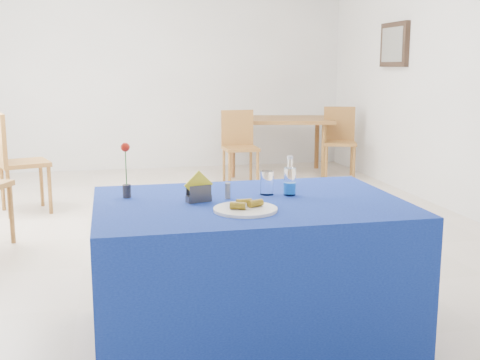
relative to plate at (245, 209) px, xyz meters
name	(u,v)px	position (x,y,z in m)	size (l,w,h in m)	color
floor	(213,231)	(0.25, 2.36, -0.77)	(7.00, 7.00, 0.00)	beige
room_shell	(212,30)	(0.25, 2.36, 0.98)	(7.00, 7.00, 7.00)	silver
picture_frame	(394,45)	(2.72, 3.96, 0.93)	(0.06, 0.64, 0.52)	black
picture_art	(393,45)	(2.69, 3.96, 0.93)	(0.02, 0.52, 0.40)	#998C66
plate	(245,209)	(0.00, 0.00, 0.00)	(0.31, 0.31, 0.01)	white
drinking_glass	(267,183)	(0.20, 0.35, 0.06)	(0.07, 0.07, 0.13)	white
salt_shaker	(207,193)	(-0.15, 0.26, 0.04)	(0.03, 0.03, 0.09)	slate
pepper_shaker	(228,191)	(-0.03, 0.29, 0.04)	(0.03, 0.03, 0.09)	slate
blue_table	(249,270)	(0.07, 0.22, -0.39)	(1.60, 1.10, 0.76)	navy
water_bottle	(290,182)	(0.32, 0.30, 0.06)	(0.07, 0.07, 0.21)	white
napkin_holder	(199,193)	(-0.19, 0.25, 0.04)	(0.15, 0.09, 0.16)	#36373B
rose_vase	(126,171)	(-0.55, 0.43, 0.13)	(0.05, 0.05, 0.30)	#26262B
oak_table	(277,124)	(1.61, 5.11, -0.09)	(1.64, 1.24, 0.76)	#965D2B
chair_bg_left	(239,142)	(0.94, 4.48, -0.24)	(0.41, 0.41, 0.91)	#9A642C
chair_bg_right	(339,137)	(2.34, 4.66, -0.24)	(0.52, 0.52, 0.92)	#9A642C
chair_win_b	(14,156)	(-1.56, 3.43, -0.19)	(0.56, 0.56, 1.01)	#9A642C
banana_pieces	(246,204)	(0.01, 0.01, 0.03)	(0.18, 0.12, 0.04)	gold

